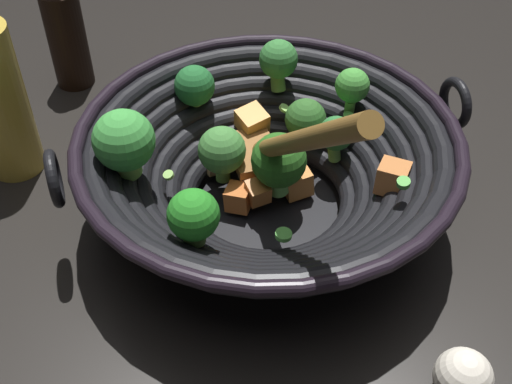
{
  "coord_description": "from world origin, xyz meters",
  "views": [
    {
      "loc": [
        -0.47,
        -0.12,
        0.49
      ],
      "look_at": [
        -0.0,
        0.01,
        0.03
      ],
      "focal_mm": 45.58,
      "sensor_mm": 36.0,
      "label": 1
    }
  ],
  "objects": [
    {
      "name": "garlic_bulb",
      "position": [
        -0.16,
        -0.2,
        0.02
      ],
      "size": [
        0.05,
        0.05,
        0.05
      ],
      "primitive_type": "sphere",
      "color": "silver",
      "rests_on": "ground"
    },
    {
      "name": "wok",
      "position": [
        0.0,
        0.0,
        0.07
      ],
      "size": [
        0.38,
        0.38,
        0.26
      ],
      "color": "black",
      "rests_on": "ground"
    },
    {
      "name": "soy_sauce_bottle",
      "position": [
        0.17,
        0.31,
        0.07
      ],
      "size": [
        0.05,
        0.05,
        0.17
      ],
      "color": "black",
      "rests_on": "ground"
    },
    {
      "name": "ground_plane",
      "position": [
        0.0,
        0.0,
        0.0
      ],
      "size": [
        4.0,
        4.0,
        0.0
      ],
      "primitive_type": "plane",
      "color": "black"
    }
  ]
}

